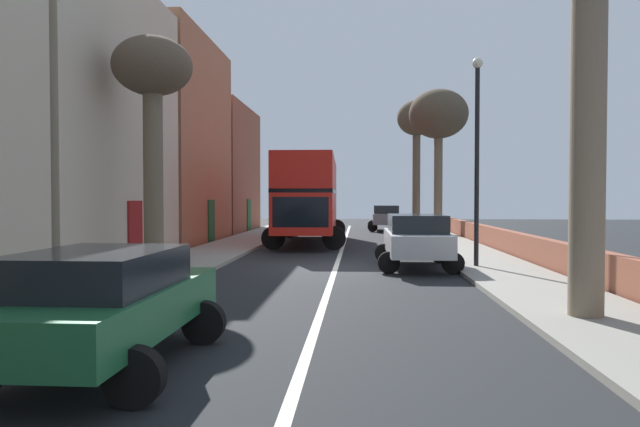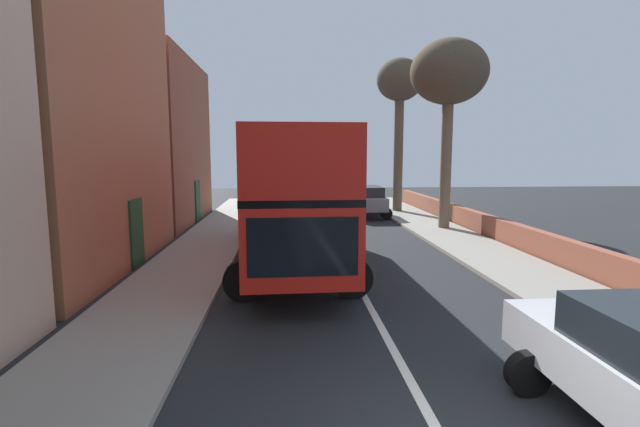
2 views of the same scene
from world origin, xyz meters
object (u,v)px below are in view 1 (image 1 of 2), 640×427
object	(u,v)px
lamppost_right	(477,145)
street_tree_right_5	(417,124)
parked_car_grey_right_3	(386,216)
street_tree_right_1	(438,117)
parked_car_green_left_1	(104,300)
parked_car_silver_right_0	(416,238)
street_tree_left_0	(153,84)
double_decker_bus	(309,194)

from	to	relation	value
lamppost_right	street_tree_right_5	bearing A→B (deg)	89.11
parked_car_grey_right_3	street_tree_right_5	world-z (taller)	street_tree_right_5
street_tree_right_1	lamppost_right	world-z (taller)	street_tree_right_1
parked_car_green_left_1	parked_car_grey_right_3	world-z (taller)	parked_car_grey_right_3
parked_car_silver_right_0	parked_car_green_left_1	distance (m)	12.07
parked_car_grey_right_3	street_tree_left_0	bearing A→B (deg)	-108.60
street_tree_right_5	parked_car_silver_right_0	bearing A→B (deg)	-95.59
parked_car_grey_right_3	lamppost_right	size ratio (longest dim) A/B	0.70
parked_car_green_left_1	parked_car_grey_right_3	size ratio (longest dim) A/B	0.97
double_decker_bus	street_tree_right_1	xyz separation A→B (m)	(6.98, 5.83, 4.51)
double_decker_bus	parked_car_silver_right_0	size ratio (longest dim) A/B	2.42
double_decker_bus	street_tree_right_5	bearing A→B (deg)	62.39
street_tree_left_0	parked_car_green_left_1	bearing A→B (deg)	-73.78
double_decker_bus	parked_car_grey_right_3	size ratio (longest dim) A/B	2.53
double_decker_bus	parked_car_green_left_1	size ratio (longest dim) A/B	2.60
parked_car_green_left_1	parked_car_grey_right_3	distance (m)	31.78
parked_car_silver_right_0	lamppost_right	xyz separation A→B (m)	(1.80, -0.24, 2.85)
street_tree_right_1	street_tree_right_5	bearing A→B (deg)	95.75
street_tree_left_0	street_tree_right_1	distance (m)	20.61
parked_car_green_left_1	lamppost_right	bearing A→B (deg)	57.69
street_tree_left_0	parked_car_silver_right_0	bearing A→B (deg)	15.63
parked_car_silver_right_0	parked_car_grey_right_3	size ratio (longest dim) A/B	1.05
double_decker_bus	street_tree_left_0	size ratio (longest dim) A/B	1.68
street_tree_left_0	street_tree_right_5	distance (m)	26.02
parked_car_green_left_1	street_tree_right_5	xyz separation A→B (m)	(7.15, 32.93, 6.36)
street_tree_right_5	parked_car_grey_right_3	bearing A→B (deg)	-144.28
parked_car_silver_right_0	parked_car_grey_right_3	xyz separation A→B (m)	(-0.00, 20.40, 0.01)
parked_car_green_left_1	lamppost_right	xyz separation A→B (m)	(6.80, 10.75, 2.92)
parked_car_silver_right_0	street_tree_right_1	xyz separation A→B (m)	(2.78, 15.64, 5.91)
lamppost_right	street_tree_left_0	bearing A→B (deg)	-168.64
parked_car_silver_right_0	street_tree_right_5	size ratio (longest dim) A/B	0.52
double_decker_bus	street_tree_right_1	distance (m)	10.15
parked_car_green_left_1	parked_car_grey_right_3	xyz separation A→B (m)	(5.00, 31.38, 0.07)
parked_car_silver_right_0	parked_car_grey_right_3	world-z (taller)	parked_car_grey_right_3
parked_car_grey_right_3	street_tree_right_1	xyz separation A→B (m)	(2.78, -4.76, 5.90)
parked_car_silver_right_0	lamppost_right	world-z (taller)	lamppost_right
street_tree_left_0	parked_car_grey_right_3	bearing A→B (deg)	71.40
parked_car_green_left_1	parked_car_silver_right_0	bearing A→B (deg)	65.53
street_tree_left_0	lamppost_right	bearing A→B (deg)	11.36
street_tree_right_1	lamppost_right	distance (m)	16.19
double_decker_bus	street_tree_right_1	bearing A→B (deg)	39.87
double_decker_bus	lamppost_right	size ratio (longest dim) A/B	1.76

